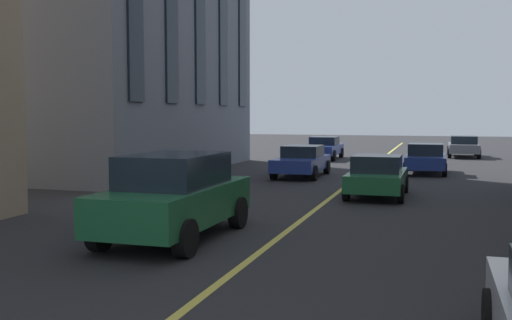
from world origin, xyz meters
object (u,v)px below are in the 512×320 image
(car_green_trailing, at_px, (377,176))
(car_green_mid, at_px, (175,195))
(car_blue_parked_a, at_px, (302,161))
(car_grey_far, at_px, (463,146))
(car_blue_near, at_px, (426,158))
(car_blue_parked_b, at_px, (324,148))

(car_green_trailing, bearing_deg, car_green_mid, 156.02)
(car_blue_parked_a, bearing_deg, car_grey_far, -26.17)
(car_blue_near, bearing_deg, car_green_trailing, 170.97)
(car_blue_parked_a, relative_size, car_green_mid, 0.94)
(car_blue_parked_a, height_order, car_grey_far, same)
(car_green_trailing, bearing_deg, car_blue_parked_b, 16.71)
(car_green_trailing, relative_size, car_blue_parked_b, 0.89)
(car_green_mid, relative_size, car_blue_parked_b, 1.07)
(car_blue_parked_a, height_order, car_blue_near, car_blue_near)
(car_green_trailing, relative_size, car_grey_far, 0.89)
(car_green_mid, bearing_deg, car_grey_far, -13.92)
(car_green_trailing, relative_size, car_blue_near, 1.00)
(car_green_trailing, distance_m, car_blue_parked_b, 16.80)
(car_blue_parked_a, xyz_separation_m, car_green_trailing, (-5.56, -3.83, -0.00))
(car_blue_near, bearing_deg, car_green_mid, 163.44)
(car_green_trailing, height_order, car_grey_far, car_green_trailing)
(car_blue_near, height_order, car_blue_parked_b, car_blue_near)
(car_grey_far, bearing_deg, car_green_trailing, 170.36)
(car_blue_parked_a, bearing_deg, car_blue_near, -59.65)
(car_blue_parked_a, xyz_separation_m, car_blue_near, (3.05, -5.20, -0.00))
(car_green_trailing, height_order, car_green_mid, car_green_mid)
(car_blue_parked_b, bearing_deg, car_green_trailing, -163.29)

